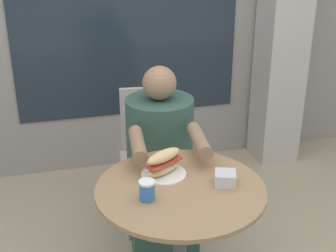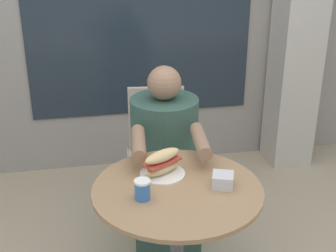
{
  "view_description": "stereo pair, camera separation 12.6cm",
  "coord_description": "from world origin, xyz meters",
  "px_view_note": "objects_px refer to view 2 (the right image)",
  "views": [
    {
      "loc": [
        -0.5,
        -1.68,
        1.79
      ],
      "look_at": [
        0.0,
        0.21,
        0.95
      ],
      "focal_mm": 50.0,
      "sensor_mm": 36.0,
      "label": 1
    },
    {
      "loc": [
        -0.37,
        -1.71,
        1.79
      ],
      "look_at": [
        0.0,
        0.21,
        0.95
      ],
      "focal_mm": 50.0,
      "sensor_mm": 36.0,
      "label": 2
    }
  ],
  "objects_px": {
    "diner_chair": "(157,144)",
    "seated_diner": "(165,177)",
    "sandwich_on_plate": "(162,164)",
    "drink_cup": "(142,190)",
    "cafe_table": "(177,226)"
  },
  "relations": [
    {
      "from": "sandwich_on_plate",
      "to": "drink_cup",
      "type": "relative_size",
      "value": 2.38
    },
    {
      "from": "diner_chair",
      "to": "seated_diner",
      "type": "relative_size",
      "value": 0.78
    },
    {
      "from": "cafe_table",
      "to": "drink_cup",
      "type": "height_order",
      "value": "drink_cup"
    },
    {
      "from": "cafe_table",
      "to": "seated_diner",
      "type": "xyz_separation_m",
      "value": [
        0.05,
        0.57,
        -0.07
      ]
    },
    {
      "from": "cafe_table",
      "to": "sandwich_on_plate",
      "type": "xyz_separation_m",
      "value": [
        -0.04,
        0.13,
        0.25
      ]
    },
    {
      "from": "diner_chair",
      "to": "cafe_table",
      "type": "bearing_deg",
      "value": 92.13
    },
    {
      "from": "seated_diner",
      "to": "drink_cup",
      "type": "height_order",
      "value": "seated_diner"
    },
    {
      "from": "cafe_table",
      "to": "drink_cup",
      "type": "distance_m",
      "value": 0.3
    },
    {
      "from": "diner_chair",
      "to": "seated_diner",
      "type": "height_order",
      "value": "seated_diner"
    },
    {
      "from": "cafe_table",
      "to": "sandwich_on_plate",
      "type": "bearing_deg",
      "value": 108.75
    },
    {
      "from": "cafe_table",
      "to": "sandwich_on_plate",
      "type": "distance_m",
      "value": 0.28
    },
    {
      "from": "seated_diner",
      "to": "drink_cup",
      "type": "relative_size",
      "value": 12.89
    },
    {
      "from": "cafe_table",
      "to": "drink_cup",
      "type": "xyz_separation_m",
      "value": [
        -0.16,
        -0.06,
        0.24
      ]
    },
    {
      "from": "sandwich_on_plate",
      "to": "drink_cup",
      "type": "height_order",
      "value": "sandwich_on_plate"
    },
    {
      "from": "diner_chair",
      "to": "sandwich_on_plate",
      "type": "relative_size",
      "value": 4.22
    }
  ]
}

